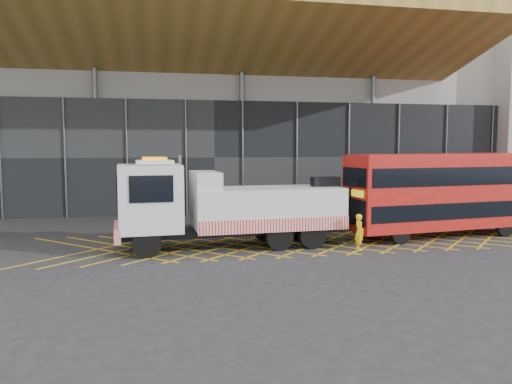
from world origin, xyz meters
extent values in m
plane|color=#252527|center=(0.00, 0.00, 0.00)|extent=(120.00, 120.00, 0.00)
cube|color=gold|center=(-4.80, 0.00, 0.01)|extent=(7.16, 7.16, 0.01)
cube|color=gold|center=(-4.80, 0.00, 0.01)|extent=(7.16, 7.16, 0.01)
cube|color=gold|center=(-3.20, 0.00, 0.01)|extent=(7.16, 7.16, 0.01)
cube|color=gold|center=(-3.20, 0.00, 0.01)|extent=(7.16, 7.16, 0.01)
cube|color=gold|center=(-1.60, 0.00, 0.01)|extent=(7.16, 7.16, 0.01)
cube|color=gold|center=(-1.60, 0.00, 0.01)|extent=(7.16, 7.16, 0.01)
cube|color=gold|center=(0.00, 0.00, 0.01)|extent=(7.16, 7.16, 0.01)
cube|color=gold|center=(0.00, 0.00, 0.01)|extent=(7.16, 7.16, 0.01)
cube|color=gold|center=(1.60, 0.00, 0.01)|extent=(7.16, 7.16, 0.01)
cube|color=gold|center=(1.60, 0.00, 0.01)|extent=(7.16, 7.16, 0.01)
cube|color=gold|center=(3.20, 0.00, 0.01)|extent=(7.16, 7.16, 0.01)
cube|color=gold|center=(3.20, 0.00, 0.01)|extent=(7.16, 7.16, 0.01)
cube|color=gold|center=(4.80, 0.00, 0.01)|extent=(7.16, 7.16, 0.01)
cube|color=gold|center=(4.80, 0.00, 0.01)|extent=(7.16, 7.16, 0.01)
cube|color=gold|center=(6.40, 0.00, 0.01)|extent=(7.16, 7.16, 0.01)
cube|color=gold|center=(6.40, 0.00, 0.01)|extent=(7.16, 7.16, 0.01)
cube|color=gold|center=(8.00, 0.00, 0.01)|extent=(7.16, 7.16, 0.01)
cube|color=gold|center=(8.00, 0.00, 0.01)|extent=(7.16, 7.16, 0.01)
cube|color=gold|center=(9.60, 0.00, 0.01)|extent=(7.16, 7.16, 0.01)
cube|color=gold|center=(9.60, 0.00, 0.01)|extent=(7.16, 7.16, 0.01)
cube|color=gold|center=(11.20, 0.00, 0.01)|extent=(7.16, 7.16, 0.01)
cube|color=gold|center=(11.20, 0.00, 0.01)|extent=(7.16, 7.16, 0.01)
cube|color=gold|center=(12.80, 0.00, 0.01)|extent=(7.16, 7.16, 0.01)
cube|color=gold|center=(12.80, 0.00, 0.01)|extent=(7.16, 7.16, 0.01)
cube|color=gold|center=(14.40, 0.00, 0.01)|extent=(7.16, 7.16, 0.01)
cube|color=gold|center=(14.40, 0.00, 0.01)|extent=(7.16, 7.16, 0.01)
cube|color=gold|center=(16.00, 0.00, 0.01)|extent=(7.16, 7.16, 0.01)
cube|color=gold|center=(16.00, 0.00, 0.01)|extent=(7.16, 7.16, 0.01)
cube|color=gray|center=(2.00, 19.00, 9.00)|extent=(55.00, 14.00, 18.00)
cube|color=black|center=(2.00, 11.70, 4.00)|extent=(55.00, 0.80, 8.00)
cube|color=olive|center=(0.00, 8.00, 11.50)|extent=(40.00, 11.93, 4.07)
cylinder|color=#595B60|center=(-6.00, 11.50, 5.00)|extent=(0.36, 0.36, 10.00)
cylinder|color=#595B60|center=(4.00, 11.50, 5.00)|extent=(0.36, 0.36, 10.00)
cylinder|color=#595B60|center=(14.00, 11.50, 5.00)|extent=(0.36, 0.36, 10.00)
cube|color=black|center=(1.50, -0.82, 0.80)|extent=(10.94, 1.82, 0.40)
cube|color=white|center=(-2.39, -1.06, 2.46)|extent=(2.92, 3.03, 2.98)
cube|color=black|center=(-3.79, -1.15, 2.98)|extent=(0.21, 2.52, 1.26)
cube|color=red|center=(-3.82, -1.15, 0.97)|extent=(0.47, 2.99, 0.63)
cube|color=orange|center=(-2.16, -1.05, 4.22)|extent=(1.12, 1.44, 0.14)
cube|color=white|center=(3.10, -0.72, 1.89)|extent=(7.27, 3.30, 1.83)
cube|color=red|center=(3.19, -2.19, 1.20)|extent=(7.10, 0.51, 0.63)
cube|color=white|center=(0.12, -0.91, 3.21)|extent=(1.31, 2.82, 0.80)
cube|color=black|center=(6.07, -0.54, 2.98)|extent=(1.41, 0.66, 0.57)
cube|color=black|center=(7.22, -0.47, 2.41)|extent=(2.53, 0.56, 1.24)
cylinder|color=black|center=(-2.55, -2.28, 0.63)|extent=(1.28, 0.48, 1.26)
cylinder|color=black|center=(-2.70, 0.12, 0.63)|extent=(1.28, 0.48, 1.26)
cylinder|color=black|center=(5.00, -1.81, 0.63)|extent=(1.28, 0.48, 1.26)
cylinder|color=black|center=(4.85, 0.59, 0.63)|extent=(1.28, 0.48, 1.26)
cylinder|color=#595B60|center=(-0.98, 0.17, 3.09)|extent=(0.16, 0.16, 2.52)
cube|color=#AD140F|center=(12.79, -0.12, 2.40)|extent=(10.95, 3.90, 3.78)
cube|color=black|center=(12.79, -0.12, 1.51)|extent=(10.53, 3.90, 0.83)
cube|color=black|center=(12.79, -0.12, 3.26)|extent=(10.53, 3.90, 0.93)
cube|color=black|center=(7.46, -0.84, 1.56)|extent=(0.35, 2.17, 1.27)
cube|color=black|center=(7.46, -0.84, 3.26)|extent=(0.35, 2.17, 0.93)
cube|color=yellow|center=(7.45, -0.84, 2.48)|extent=(0.29, 1.73, 0.34)
cube|color=#AD140F|center=(12.79, -0.12, 4.31)|extent=(10.71, 3.67, 0.12)
cylinder|color=black|center=(9.56, -1.66, 0.51)|extent=(1.04, 0.43, 1.01)
cylinder|color=black|center=(9.27, 0.51, 0.51)|extent=(1.04, 0.43, 1.01)
cylinder|color=black|center=(16.03, -0.78, 0.51)|extent=(1.04, 0.43, 1.01)
cylinder|color=black|center=(15.73, 1.38, 0.51)|extent=(1.04, 0.43, 1.01)
cube|color=#9E0F0C|center=(18.06, 6.59, 2.37)|extent=(10.69, 6.38, 3.73)
cube|color=black|center=(18.06, 6.59, 1.49)|extent=(10.33, 6.27, 0.82)
cube|color=black|center=(18.06, 6.59, 3.22)|extent=(10.33, 6.27, 0.91)
cube|color=black|center=(13.18, 4.52, 1.54)|extent=(0.90, 2.01, 1.25)
cube|color=black|center=(13.18, 4.52, 3.22)|extent=(0.90, 2.01, 0.91)
cube|color=yellow|center=(13.17, 4.52, 2.45)|extent=(0.72, 1.60, 0.34)
cube|color=#9E0F0C|center=(18.06, 6.59, 4.26)|extent=(10.42, 6.11, 0.12)
cylinder|color=black|center=(15.38, 4.29, 0.50)|extent=(1.03, 0.66, 1.00)
cylinder|color=black|center=(14.55, 6.27, 0.50)|extent=(1.03, 0.66, 1.00)
cylinder|color=black|center=(21.32, 6.80, 0.50)|extent=(1.03, 0.66, 1.00)
cylinder|color=black|center=(20.48, 8.78, 0.50)|extent=(1.03, 0.66, 1.00)
imported|color=yellow|center=(7.05, -2.52, 0.83)|extent=(0.42, 0.62, 1.67)
camera|label=1|loc=(-2.14, -23.85, 4.75)|focal=35.00mm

